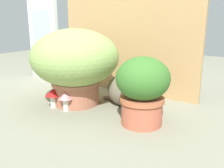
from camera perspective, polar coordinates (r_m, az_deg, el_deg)
name	(u,v)px	position (r m, az deg, el deg)	size (l,w,h in m)	color
ground_plane	(91,110)	(1.66, -4.88, -6.07)	(6.00, 6.00, 0.00)	gray
cardboard_backdrop	(126,45)	(2.01, 3.32, 9.12)	(1.21, 0.03, 0.78)	tan
window_panel_white	(44,40)	(2.57, -15.59, 9.87)	(0.37, 0.05, 0.77)	white
grass_planter	(75,62)	(1.72, -8.54, 5.19)	(0.61, 0.61, 0.53)	#AF674F
leafy_planter	(142,88)	(1.38, 7.10, -0.99)	(0.30, 0.30, 0.39)	#BE5F44
cat	(126,89)	(1.69, 3.34, -1.26)	(0.38, 0.18, 0.32)	#796F5B
mushroom_ornament_red	(53,94)	(1.71, -13.62, -2.32)	(0.10, 0.10, 0.13)	silver
mushroom_ornament_pink	(66,98)	(1.64, -10.76, -3.11)	(0.09, 0.09, 0.13)	silver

